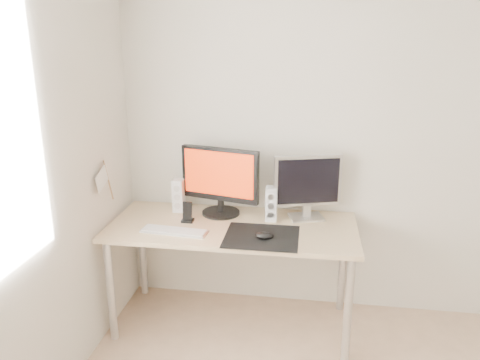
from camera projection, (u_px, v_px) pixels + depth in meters
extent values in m
plane|color=white|center=(380.00, 139.00, 3.09)|extent=(3.50, 0.00, 3.50)
cube|color=black|center=(262.00, 237.00, 2.85)|extent=(0.45, 0.40, 0.00)
ellipsoid|color=black|center=(264.00, 236.00, 2.81)|extent=(0.11, 0.06, 0.04)
cube|color=#D1B587|center=(233.00, 227.00, 3.04)|extent=(1.60, 0.70, 0.03)
cylinder|color=silver|center=(111.00, 291.00, 2.97)|extent=(0.05, 0.05, 0.70)
cylinder|color=silver|center=(348.00, 310.00, 2.76)|extent=(0.05, 0.05, 0.70)
cylinder|color=silver|center=(142.00, 251.00, 3.52)|extent=(0.05, 0.05, 0.70)
cylinder|color=silver|center=(342.00, 265.00, 3.31)|extent=(0.05, 0.05, 0.70)
cylinder|color=black|center=(221.00, 213.00, 3.22)|extent=(0.32, 0.32, 0.02)
cylinder|color=black|center=(221.00, 203.00, 3.20)|extent=(0.05, 0.05, 0.12)
cube|color=black|center=(220.00, 174.00, 3.13)|extent=(0.54, 0.18, 0.36)
cube|color=red|center=(218.00, 174.00, 3.11)|extent=(0.49, 0.13, 0.30)
cube|color=silver|center=(306.00, 217.00, 3.14)|extent=(0.26, 0.22, 0.01)
cube|color=silver|center=(306.00, 209.00, 3.12)|extent=(0.06, 0.05, 0.10)
cube|color=#BABBBD|center=(308.00, 181.00, 3.07)|extent=(0.44, 0.17, 0.34)
cube|color=black|center=(309.00, 182.00, 3.05)|extent=(0.39, 0.12, 0.30)
cube|color=white|center=(179.00, 195.00, 3.24)|extent=(0.07, 0.08, 0.23)
cylinder|color=silver|center=(177.00, 206.00, 3.22)|extent=(0.04, 0.01, 0.04)
cylinder|color=silver|center=(177.00, 197.00, 3.20)|extent=(0.04, 0.01, 0.04)
cylinder|color=silver|center=(177.00, 189.00, 3.18)|extent=(0.04, 0.01, 0.04)
cube|color=silver|center=(271.00, 204.00, 3.08)|extent=(0.07, 0.08, 0.23)
cylinder|color=#B6B6B8|center=(271.00, 215.00, 3.06)|extent=(0.04, 0.01, 0.04)
cylinder|color=#BDBDC0|center=(271.00, 206.00, 3.04)|extent=(0.04, 0.01, 0.04)
cylinder|color=#B8B8BA|center=(271.00, 197.00, 3.02)|extent=(0.04, 0.01, 0.04)
cube|color=#B6B6B8|center=(174.00, 231.00, 2.92)|extent=(0.43, 0.16, 0.01)
cube|color=white|center=(174.00, 230.00, 2.91)|extent=(0.41, 0.14, 0.01)
cube|color=black|center=(188.00, 220.00, 3.08)|extent=(0.08, 0.07, 0.02)
cube|color=black|center=(187.00, 211.00, 3.06)|extent=(0.06, 0.03, 0.12)
cylinder|color=#A57F54|center=(108.00, 180.00, 2.98)|extent=(0.01, 0.10, 0.29)
cube|color=white|center=(102.00, 178.00, 2.89)|extent=(0.00, 0.19, 0.15)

